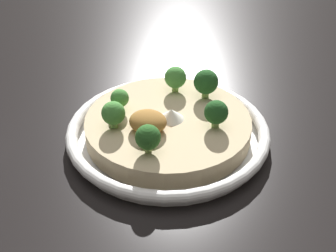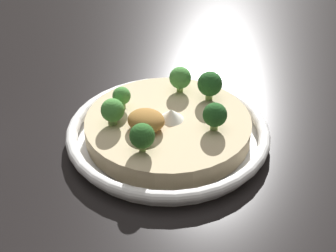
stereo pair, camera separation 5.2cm
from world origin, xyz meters
TOP-DOWN VIEW (x-y plane):
  - ground_plane at (0.00, 0.00)m, footprint 6.00×6.00m
  - risotto_bowl at (0.00, 0.00)m, footprint 0.32×0.32m
  - cheese_sprinkle at (0.01, 0.00)m, footprint 0.04×0.04m
  - crispy_onion_garnish at (-0.01, -0.04)m, footprint 0.06×0.05m
  - broccoli_left at (-0.08, -0.01)m, footprint 0.03×0.03m
  - broccoli_back_right at (0.03, 0.08)m, footprint 0.04×0.04m
  - broccoli_front_left at (-0.06, -0.06)m, footprint 0.04×0.04m
  - broccoli_back_left at (-0.02, 0.08)m, footprint 0.04×0.04m
  - broccoli_right at (0.07, 0.01)m, footprint 0.04×0.04m
  - broccoli_front_right at (0.01, -0.09)m, footprint 0.04×0.04m

SIDE VIEW (x-z plane):
  - ground_plane at x=0.00m, z-range 0.00..0.00m
  - risotto_bowl at x=0.00m, z-range 0.00..0.04m
  - cheese_sprinkle at x=0.01m, z-range 0.04..0.06m
  - crispy_onion_garnish at x=-0.01m, z-range 0.04..0.07m
  - broccoli_left at x=-0.08m, z-range 0.04..0.08m
  - broccoli_front_left at x=-0.06m, z-range 0.04..0.08m
  - broccoli_front_right at x=0.01m, z-range 0.04..0.08m
  - broccoli_right at x=0.07m, z-range 0.04..0.08m
  - broccoli_back_left at x=-0.02m, z-range 0.04..0.09m
  - broccoli_back_right at x=0.03m, z-range 0.04..0.09m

